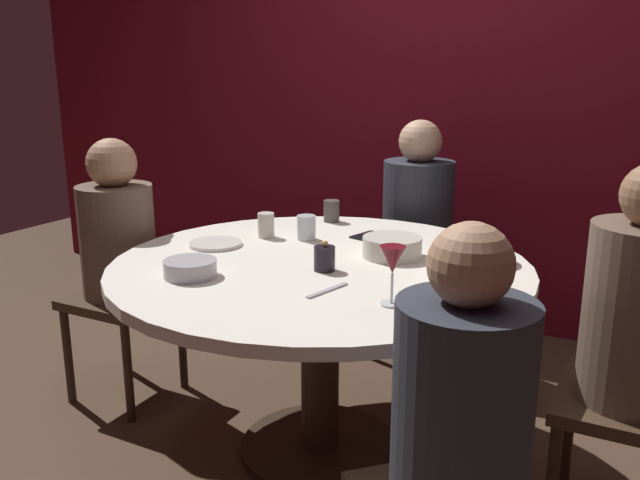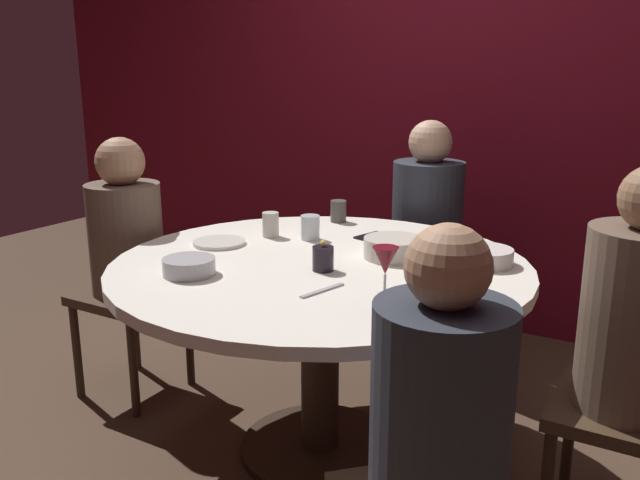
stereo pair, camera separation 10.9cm
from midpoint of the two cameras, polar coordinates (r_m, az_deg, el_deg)
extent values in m
plane|color=#4C3828|center=(2.65, 1.24, -17.54)|extent=(8.00, 8.00, 0.00)
cube|color=maroon|center=(3.73, 13.81, 12.51)|extent=(6.00, 0.10, 2.60)
cylinder|color=silver|center=(2.35, 1.33, -2.37)|extent=(1.48, 1.48, 0.04)
cylinder|color=#332319|center=(2.48, 1.28, -10.63)|extent=(0.14, 0.14, 0.71)
cylinder|color=#2D2116|center=(2.65, 1.24, -17.27)|extent=(0.60, 0.60, 0.03)
cube|color=#3F2D1E|center=(3.00, -14.94, -4.62)|extent=(0.40, 0.40, 0.04)
cylinder|color=brown|center=(2.93, -15.26, 0.12)|extent=(0.31, 0.31, 0.47)
sphere|color=tan|center=(2.86, -15.70, 6.46)|extent=(0.20, 0.20, 0.20)
cylinder|color=#332319|center=(3.10, -19.15, -8.99)|extent=(0.04, 0.04, 0.43)
cylinder|color=#332319|center=(2.86, -14.62, -10.62)|extent=(0.04, 0.04, 0.43)
cylinder|color=#332319|center=(3.30, -14.67, -7.12)|extent=(0.04, 0.04, 0.43)
cylinder|color=#332319|center=(3.09, -10.14, -8.45)|extent=(0.04, 0.04, 0.43)
cube|color=#3F2D1E|center=(3.31, 9.92, -2.47)|extent=(0.40, 0.40, 0.04)
cylinder|color=#2D333D|center=(3.25, 10.13, 2.16)|extent=(0.34, 0.34, 0.51)
sphere|color=tan|center=(3.19, 10.41, 8.25)|extent=(0.20, 0.20, 0.20)
cylinder|color=#332319|center=(3.60, 8.19, -4.96)|extent=(0.04, 0.04, 0.43)
cylinder|color=#332319|center=(3.30, 5.91, -6.70)|extent=(0.04, 0.04, 0.43)
cylinder|color=#332319|center=(3.49, 13.37, -5.84)|extent=(0.04, 0.04, 0.43)
cylinder|color=#332319|center=(3.19, 11.51, -7.74)|extent=(0.04, 0.04, 0.43)
cube|color=#3F2D1E|center=(2.19, 26.10, -13.13)|extent=(0.40, 0.40, 0.04)
cylinder|color=brown|center=(2.08, 26.98, -6.19)|extent=(0.31, 0.31, 0.52)
cylinder|color=#332319|center=(2.46, 21.76, -15.70)|extent=(0.04, 0.04, 0.43)
cylinder|color=#2D333D|center=(1.48, 12.46, -14.25)|extent=(0.42, 0.42, 0.48)
sphere|color=tan|center=(1.35, 13.20, -2.29)|extent=(0.18, 0.18, 0.18)
cylinder|color=black|center=(2.23, 1.66, -1.61)|extent=(0.07, 0.07, 0.08)
sphere|color=#F9D159|center=(2.22, 1.67, -0.28)|extent=(0.02, 0.02, 0.02)
cylinder|color=silver|center=(1.93, 7.14, -5.57)|extent=(0.06, 0.06, 0.01)
cylinder|color=silver|center=(1.92, 7.19, -4.22)|extent=(0.01, 0.01, 0.09)
cone|color=maroon|center=(1.89, 7.27, -1.78)|extent=(0.08, 0.08, 0.08)
cylinder|color=silver|center=(2.59, -7.44, -0.22)|extent=(0.20, 0.20, 0.01)
cube|color=black|center=(2.69, 5.67, 0.31)|extent=(0.10, 0.15, 0.01)
cylinder|color=#B7B7BC|center=(2.23, -9.78, -2.25)|extent=(0.17, 0.17, 0.06)
cylinder|color=silver|center=(2.39, 15.21, -1.37)|extent=(0.19, 0.19, 0.06)
cylinder|color=silver|center=(2.17, 12.65, -2.90)|extent=(0.12, 0.12, 0.05)
cylinder|color=beige|center=(2.40, 7.59, -0.68)|extent=(0.21, 0.21, 0.07)
cylinder|color=silver|center=(2.63, 0.34, 1.08)|extent=(0.08, 0.08, 0.10)
cylinder|color=#4C4742|center=(2.94, 2.65, 2.48)|extent=(0.07, 0.07, 0.10)
cylinder|color=beige|center=(2.68, -3.10, 1.32)|extent=(0.07, 0.07, 0.10)
cube|color=#B7B7BC|center=(2.04, 1.74, -4.35)|extent=(0.06, 0.18, 0.01)
cube|color=#B7B7BC|center=(1.96, 13.50, -5.55)|extent=(0.07, 0.18, 0.01)
camera|label=1|loc=(0.05, -88.65, 0.35)|focal=37.37mm
camera|label=2|loc=(0.05, 91.35, -0.35)|focal=37.37mm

